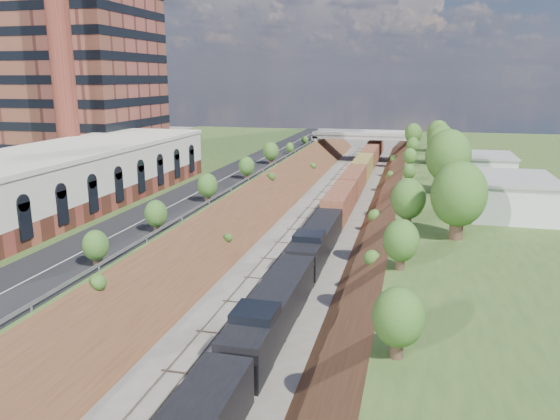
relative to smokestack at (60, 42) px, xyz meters
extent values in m
cube|color=#354F20|center=(3.00, 4.00, -22.50)|extent=(44.00, 180.00, 5.00)
cube|color=brown|center=(25.00, 4.00, -25.00)|extent=(10.00, 180.00, 10.00)
cube|color=brown|center=(47.00, 4.00, -25.00)|extent=(10.00, 180.00, 10.00)
cube|color=gray|center=(33.40, 4.00, -24.91)|extent=(1.58, 180.00, 0.18)
cube|color=gray|center=(38.60, 4.00, -24.91)|extent=(1.58, 180.00, 0.18)
cube|color=black|center=(20.50, 4.00, -19.95)|extent=(8.00, 180.00, 0.10)
cube|color=#99999E|center=(24.60, 4.00, -19.45)|extent=(0.06, 171.00, 0.30)
cube|color=brown|center=(8.00, -18.00, -18.90)|extent=(14.00, 62.00, 2.20)
cube|color=beige|center=(8.00, -18.00, -15.65)|extent=(14.00, 62.00, 4.30)
cube|color=beige|center=(8.00, -18.00, -13.25)|extent=(14.30, 62.30, 0.50)
cube|color=brown|center=(-8.00, 16.00, 2.00)|extent=(22.00, 22.00, 44.00)
cylinder|color=brown|center=(0.00, 0.00, 0.00)|extent=(3.20, 3.20, 40.00)
cube|color=gray|center=(24.50, 66.00, -21.90)|extent=(1.50, 8.00, 6.20)
cube|color=gray|center=(47.50, 66.00, -21.90)|extent=(1.50, 8.00, 6.20)
cube|color=gray|center=(36.00, 66.00, -18.80)|extent=(24.00, 8.00, 1.00)
cube|color=gray|center=(36.00, 62.00, -18.00)|extent=(24.00, 0.30, 0.80)
cube|color=gray|center=(36.00, 70.00, -18.00)|extent=(24.00, 0.30, 0.80)
cube|color=silver|center=(59.50, -4.00, -18.00)|extent=(9.00, 12.00, 4.00)
cube|color=silver|center=(59.00, 18.00, -18.20)|extent=(8.00, 10.00, 3.60)
cylinder|color=#473323|center=(53.00, -16.00, -18.69)|extent=(1.30, 1.30, 2.62)
ellipsoid|color=#2E591F|center=(53.00, -16.00, -15.54)|extent=(5.25, 5.25, 6.30)
cylinder|color=#473323|center=(24.20, -36.00, -19.39)|extent=(0.66, 0.66, 1.22)
ellipsoid|color=#2E591F|center=(24.20, -36.00, -17.92)|extent=(2.45, 2.45, 2.94)
cube|color=black|center=(38.60, -30.63, -22.59)|extent=(3.08, 18.50, 3.02)
cube|color=black|center=(38.60, -11.13, -22.59)|extent=(3.08, 18.50, 3.02)
cube|color=brown|center=(38.60, 40.15, -22.25)|extent=(3.08, 82.06, 3.70)
camera|label=1|loc=(48.87, -69.14, -4.79)|focal=35.00mm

